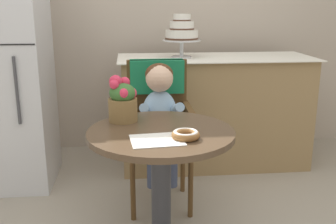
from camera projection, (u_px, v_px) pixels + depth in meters
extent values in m
cylinder|color=#4C3826|center=(161.00, 133.00, 1.94)|extent=(0.72, 0.72, 0.03)
cylinder|color=#333338|center=(161.00, 200.00, 2.04)|extent=(0.10, 0.10, 0.69)
cube|color=brown|center=(159.00, 138.00, 2.59)|extent=(0.42, 0.42, 0.04)
cube|color=brown|center=(157.00, 94.00, 2.70)|extent=(0.40, 0.04, 0.46)
cube|color=brown|center=(129.00, 122.00, 2.54)|extent=(0.04, 0.38, 0.18)
cube|color=brown|center=(189.00, 121.00, 2.58)|extent=(0.04, 0.38, 0.18)
cube|color=#197247|center=(157.00, 76.00, 2.67)|extent=(0.36, 0.11, 0.22)
cylinder|color=brown|center=(133.00, 187.00, 2.46)|extent=(0.03, 0.03, 0.45)
cylinder|color=brown|center=(191.00, 184.00, 2.50)|extent=(0.03, 0.03, 0.45)
cylinder|color=brown|center=(132.00, 164.00, 2.81)|extent=(0.03, 0.03, 0.45)
cylinder|color=brown|center=(183.00, 162.00, 2.84)|extent=(0.03, 0.03, 0.45)
ellipsoid|color=#8CADCC|center=(159.00, 113.00, 2.52)|extent=(0.22, 0.16, 0.30)
sphere|color=#E0B293|center=(159.00, 78.00, 2.45)|extent=(0.17, 0.17, 0.17)
ellipsoid|color=#4C2D19|center=(159.00, 74.00, 2.47)|extent=(0.17, 0.17, 0.14)
cylinder|color=#8CADCC|center=(145.00, 110.00, 2.41)|extent=(0.08, 0.23, 0.13)
sphere|color=#E0B293|center=(147.00, 124.00, 2.36)|extent=(0.06, 0.06, 0.06)
cylinder|color=#8CADCC|center=(176.00, 109.00, 2.43)|extent=(0.08, 0.23, 0.13)
sphere|color=#E0B293|center=(176.00, 124.00, 2.38)|extent=(0.06, 0.06, 0.06)
cylinder|color=#3F4760|center=(152.00, 134.00, 2.47)|extent=(0.09, 0.22, 0.09)
cylinder|color=#3F4760|center=(153.00, 167.00, 2.41)|extent=(0.08, 0.08, 0.26)
cylinder|color=#3F4760|center=(169.00, 134.00, 2.48)|extent=(0.09, 0.22, 0.09)
cylinder|color=#3F4760|center=(171.00, 166.00, 2.42)|extent=(0.08, 0.08, 0.26)
cube|color=white|center=(157.00, 140.00, 1.80)|extent=(0.25, 0.21, 0.00)
torus|color=#936033|center=(186.00, 135.00, 1.82)|extent=(0.13, 0.13, 0.04)
torus|color=white|center=(186.00, 133.00, 1.82)|extent=(0.12, 0.12, 0.02)
cylinder|color=brown|center=(123.00, 110.00, 2.08)|extent=(0.15, 0.15, 0.12)
ellipsoid|color=#38662D|center=(122.00, 93.00, 2.06)|extent=(0.14, 0.14, 0.10)
sphere|color=#D82D4C|center=(131.00, 93.00, 2.07)|extent=(0.06, 0.06, 0.06)
sphere|color=#D82D4C|center=(125.00, 82.00, 2.09)|extent=(0.05, 0.05, 0.05)
sphere|color=#D82D4C|center=(116.00, 81.00, 2.05)|extent=(0.07, 0.07, 0.07)
sphere|color=#D82D4C|center=(114.00, 85.00, 2.01)|extent=(0.05, 0.05, 0.05)
sphere|color=#D82D4C|center=(124.00, 93.00, 2.01)|extent=(0.05, 0.05, 0.05)
cube|color=#93754C|center=(214.00, 111.00, 3.31)|extent=(1.50, 0.56, 0.90)
cube|color=white|center=(216.00, 57.00, 3.20)|extent=(1.56, 0.62, 0.01)
cylinder|color=silver|center=(182.00, 57.00, 3.17)|extent=(0.16, 0.16, 0.01)
cylinder|color=silver|center=(182.00, 49.00, 3.15)|extent=(0.03, 0.03, 0.12)
cylinder|color=silver|center=(182.00, 40.00, 3.13)|extent=(0.30, 0.30, 0.01)
cylinder|color=white|center=(182.00, 35.00, 3.12)|extent=(0.26, 0.25, 0.08)
cylinder|color=#4C2D1E|center=(182.00, 38.00, 3.13)|extent=(0.26, 0.26, 0.01)
cylinder|color=white|center=(182.00, 26.00, 3.10)|extent=(0.19, 0.19, 0.07)
cylinder|color=#4C2D1E|center=(182.00, 29.00, 3.11)|extent=(0.19, 0.19, 0.01)
cylinder|color=white|center=(182.00, 18.00, 3.09)|extent=(0.14, 0.14, 0.06)
cylinder|color=#4C2D1E|center=(182.00, 20.00, 3.09)|extent=(0.14, 0.14, 0.01)
cube|color=silver|center=(2.00, 71.00, 2.86)|extent=(0.64, 0.60, 1.70)
cylinder|color=#3F3F44|center=(17.00, 91.00, 2.60)|extent=(0.02, 0.02, 0.45)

